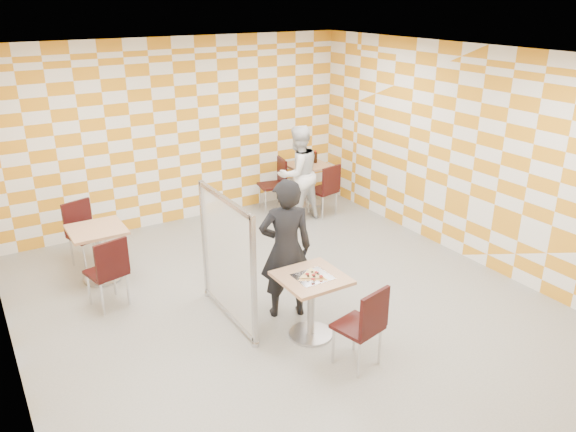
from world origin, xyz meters
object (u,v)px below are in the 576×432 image
at_px(man_dark, 286,249).
at_px(sport_bottle, 299,159).
at_px(main_table, 311,296).
at_px(partition, 227,259).
at_px(chair_main_front, 365,322).
at_px(chair_empty_far, 83,228).
at_px(empty_table, 99,245).
at_px(chair_second_front, 327,187).
at_px(second_table, 308,177).
at_px(chair_second_side, 276,180).
at_px(man_white, 298,174).
at_px(chair_empty_near, 109,268).
at_px(soda_bottle, 315,157).

relative_size(man_dark, sport_bottle, 8.54).
height_order(main_table, partition, partition).
distance_m(main_table, chair_main_front, 0.78).
xyz_separation_m(chair_empty_far, sport_bottle, (3.92, 0.54, 0.29)).
height_order(empty_table, chair_second_front, chair_second_front).
relative_size(second_table, chair_second_side, 0.81).
xyz_separation_m(second_table, man_dark, (-2.29, -3.05, 0.34)).
xyz_separation_m(chair_second_front, chair_second_side, (-0.55, 0.76, 0.00)).
bearing_deg(main_table, man_dark, 89.54).
bearing_deg(chair_main_front, main_table, 100.19).
bearing_deg(chair_empty_far, second_table, 5.95).
distance_m(chair_second_front, sport_bottle, 0.87).
distance_m(second_table, chair_empty_far, 4.06).
height_order(partition, man_white, man_white).
distance_m(main_table, chair_empty_near, 2.48).
xyz_separation_m(second_table, sport_bottle, (-0.12, 0.12, 0.33)).
relative_size(chair_main_front, sport_bottle, 4.62).
xyz_separation_m(chair_second_side, man_white, (0.07, -0.61, 0.27)).
relative_size(chair_second_front, chair_empty_near, 1.00).
bearing_deg(soda_bottle, chair_second_side, 176.86).
bearing_deg(chair_main_front, chair_second_front, 60.40).
bearing_deg(main_table, man_white, 60.27).
xyz_separation_m(chair_main_front, partition, (-0.78, 1.55, 0.25)).
height_order(main_table, chair_main_front, chair_main_front).
bearing_deg(second_table, man_white, -135.27).
xyz_separation_m(empty_table, partition, (1.04, -1.79, 0.28)).
bearing_deg(chair_second_side, partition, -128.76).
bearing_deg(main_table, empty_table, 123.04).
relative_size(chair_empty_near, soda_bottle, 4.02).
distance_m(sport_bottle, soda_bottle, 0.31).
bearing_deg(soda_bottle, empty_table, -165.75).
bearing_deg(man_dark, man_white, -104.28).
bearing_deg(soda_bottle, sport_bottle, 162.36).
relative_size(main_table, chair_main_front, 0.81).
xyz_separation_m(main_table, chair_second_front, (2.23, 2.91, 0.04)).
height_order(second_table, man_white, man_white).
distance_m(chair_empty_near, partition, 1.50).
relative_size(partition, man_white, 0.95).
height_order(second_table, chair_empty_far, chair_empty_far).
relative_size(chair_second_front, chair_empty_far, 1.00).
bearing_deg(partition, man_white, 43.69).
relative_size(chair_second_side, chair_empty_near, 1.00).
xyz_separation_m(main_table, chair_second_side, (1.68, 3.67, 0.04)).
distance_m(chair_second_front, chair_empty_near, 4.14).
bearing_deg(chair_empty_far, chair_empty_near, -90.12).
distance_m(chair_empty_far, partition, 2.66).
distance_m(chair_second_side, soda_bottle, 0.85).
height_order(empty_table, soda_bottle, soda_bottle).
bearing_deg(empty_table, man_dark, -50.29).
xyz_separation_m(main_table, chair_empty_far, (-1.74, 3.18, 0.04)).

